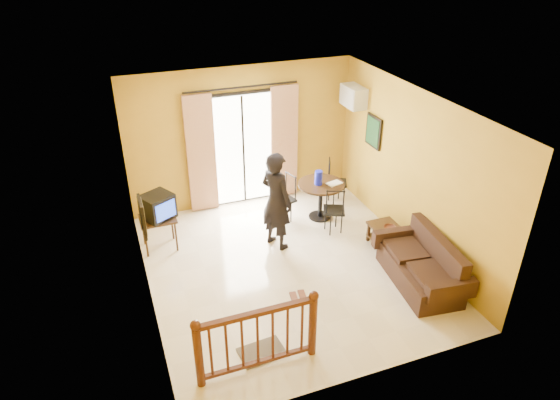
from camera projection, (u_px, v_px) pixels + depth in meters
name	position (u px, v px, depth m)	size (l,w,h in m)	color
ground	(288.00, 267.00, 8.37)	(5.00, 5.00, 0.00)	beige
room_shell	(289.00, 176.00, 7.55)	(5.00, 5.00, 5.00)	white
balcony_door	(243.00, 149.00, 9.80)	(2.25, 0.14, 2.46)	black
tv_table	(158.00, 222.00, 8.63)	(0.61, 0.51, 0.61)	black
television	(158.00, 206.00, 8.49)	(0.63, 0.61, 0.44)	black
picture_left	(142.00, 217.00, 6.78)	(0.05, 0.42, 0.52)	black
dining_table	(321.00, 191.00, 9.53)	(0.89, 0.89, 0.74)	black
water_jug	(319.00, 178.00, 9.36)	(0.15, 0.15, 0.27)	#161ED2
serving_tray	(334.00, 183.00, 9.44)	(0.28, 0.18, 0.02)	silver
dining_chairs	(317.00, 217.00, 9.80)	(1.79, 1.52, 0.95)	black
air_conditioner	(353.00, 96.00, 9.58)	(0.31, 0.60, 0.40)	silver
botanical_print	(373.00, 132.00, 9.33)	(0.05, 0.50, 0.60)	black
coffee_table	(390.00, 237.00, 8.69)	(0.49, 0.89, 0.39)	black
bowl	(390.00, 228.00, 8.65)	(0.21, 0.21, 0.07)	#5A2E1F
sofa	(423.00, 266.00, 7.88)	(0.96, 1.76, 0.80)	black
standing_person	(276.00, 201.00, 8.54)	(0.65, 0.43, 1.79)	black
stair_balustrade	(258.00, 335.00, 6.19)	(1.63, 0.13, 1.04)	#471E0F
doormat	(262.00, 352.00, 6.69)	(0.60, 0.40, 0.02)	#524B42
sandals	(298.00, 296.00, 7.68)	(0.28, 0.26, 0.03)	#5A2E1F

